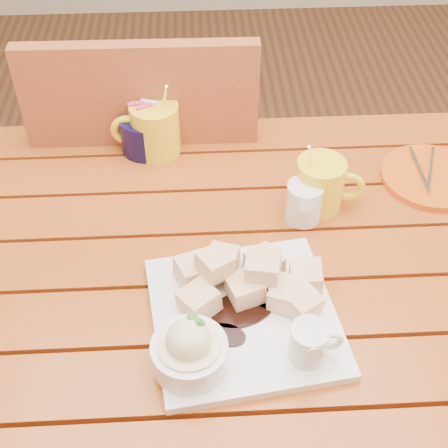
{
  "coord_description": "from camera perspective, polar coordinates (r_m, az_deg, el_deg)",
  "views": [
    {
      "loc": [
        -0.04,
        -0.7,
        1.51
      ],
      "look_at": [
        -0.01,
        0.01,
        0.82
      ],
      "focal_mm": 50.0,
      "sensor_mm": 36.0,
      "label": 1
    }
  ],
  "objects": [
    {
      "name": "orange_saucer",
      "position": [
        1.24,
        18.49,
        4.11
      ],
      "size": [
        0.19,
        0.19,
        0.02
      ],
      "rotation": [
        0.0,
        0.0,
        -0.2
      ],
      "color": "#D35512",
      "rests_on": "table"
    },
    {
      "name": "cream_pitcher",
      "position": [
        1.09,
        7.45,
        2.07
      ],
      "size": [
        0.09,
        0.08,
        0.08
      ],
      "rotation": [
        0.0,
        0.0,
        0.15
      ],
      "color": "white",
      "rests_on": "table"
    },
    {
      "name": "coffee_mug_left",
      "position": [
        1.23,
        -6.44,
        8.72
      ],
      "size": [
        0.13,
        0.09,
        0.16
      ],
      "rotation": [
        0.0,
        0.0,
        0.02
      ],
      "color": "yellow",
      "rests_on": "table"
    },
    {
      "name": "coffee_mug_right",
      "position": [
        1.11,
        8.87,
        3.65
      ],
      "size": [
        0.12,
        0.09,
        0.14
      ],
      "rotation": [
        0.0,
        0.0,
        -0.18
      ],
      "color": "yellow",
      "rests_on": "table"
    },
    {
      "name": "dessert_plate",
      "position": [
        0.92,
        1.0,
        -8.44
      ],
      "size": [
        0.31,
        0.31,
        0.11
      ],
      "rotation": [
        0.0,
        0.0,
        0.14
      ],
      "color": "white",
      "rests_on": "table"
    },
    {
      "name": "chair_far",
      "position": [
        1.51,
        -6.33,
        3.86
      ],
      "size": [
        0.46,
        0.46,
        0.97
      ],
      "rotation": [
        0.0,
        0.0,
        3.13
      ],
      "color": "brown",
      "rests_on": "ground"
    },
    {
      "name": "sugar_caddy",
      "position": [
        1.25,
        -7.17,
        8.33
      ],
      "size": [
        0.1,
        0.1,
        0.11
      ],
      "color": "black",
      "rests_on": "table"
    },
    {
      "name": "table",
      "position": [
        1.12,
        0.29,
        -6.77
      ],
      "size": [
        1.2,
        0.79,
        0.75
      ],
      "color": "#8D3C12",
      "rests_on": "ground"
    }
  ]
}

